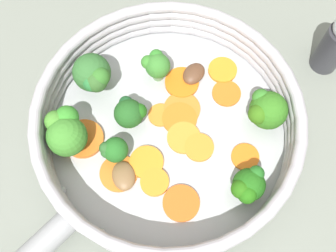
{
  "coord_description": "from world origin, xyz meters",
  "views": [
    {
      "loc": [
        -0.03,
        -0.17,
        0.44
      ],
      "look_at": [
        0.0,
        0.0,
        0.03
      ],
      "focal_mm": 42.0,
      "sensor_mm": 36.0,
      "label": 1
    }
  ],
  "objects_px": {
    "broccoli_floret_4": "(93,75)",
    "carrot_slice_7": "(182,83)",
    "broccoli_floret_6": "(267,110)",
    "carrot_slice_0": "(180,119)",
    "salt_shaker": "(336,43)",
    "carrot_slice_2": "(199,147)",
    "carrot_slice_12": "(184,138)",
    "carrot_slice_5": "(245,157)",
    "broccoli_floret_5": "(66,129)",
    "carrot_slice_3": "(160,115)",
    "carrot_slice_8": "(222,70)",
    "carrot_slice_13": "(178,204)",
    "skillet": "(168,133)",
    "broccoli_floret_1": "(248,186)",
    "carrot_slice_6": "(226,93)",
    "carrot_slice_11": "(147,162)",
    "broccoli_floret_2": "(130,113)",
    "carrot_slice_4": "(119,173)",
    "broccoli_floret_0": "(114,150)",
    "mushroom_piece_0": "(124,176)",
    "carrot_slice_1": "(84,139)",
    "carrot_slice_9": "(182,109)",
    "mushroom_piece_1": "(194,74)",
    "carrot_slice_10": "(155,182)",
    "broccoli_floret_3": "(156,65)"
  },
  "relations": [
    {
      "from": "skillet",
      "to": "carrot_slice_5",
      "type": "relative_size",
      "value": 8.87
    },
    {
      "from": "carrot_slice_8",
      "to": "broccoli_floret_3",
      "type": "distance_m",
      "value": 0.09
    },
    {
      "from": "carrot_slice_1",
      "to": "broccoli_floret_2",
      "type": "distance_m",
      "value": 0.06
    },
    {
      "from": "carrot_slice_11",
      "to": "mushroom_piece_0",
      "type": "bearing_deg",
      "value": -155.94
    },
    {
      "from": "carrot_slice_1",
      "to": "mushroom_piece_0",
      "type": "height_order",
      "value": "mushroom_piece_0"
    },
    {
      "from": "carrot_slice_7",
      "to": "carrot_slice_8",
      "type": "distance_m",
      "value": 0.05
    },
    {
      "from": "broccoli_floret_0",
      "to": "broccoli_floret_1",
      "type": "bearing_deg",
      "value": -25.2
    },
    {
      "from": "carrot_slice_0",
      "to": "salt_shaker",
      "type": "height_order",
      "value": "salt_shaker"
    },
    {
      "from": "carrot_slice_1",
      "to": "carrot_slice_11",
      "type": "height_order",
      "value": "same"
    },
    {
      "from": "carrot_slice_12",
      "to": "carrot_slice_1",
      "type": "bearing_deg",
      "value": 171.22
    },
    {
      "from": "carrot_slice_7",
      "to": "carrot_slice_11",
      "type": "distance_m",
      "value": 0.11
    },
    {
      "from": "carrot_slice_11",
      "to": "broccoli_floret_2",
      "type": "bearing_deg",
      "value": 100.64
    },
    {
      "from": "carrot_slice_10",
      "to": "broccoli_floret_3",
      "type": "xyz_separation_m",
      "value": [
        0.02,
        0.13,
        0.02
      ]
    },
    {
      "from": "carrot_slice_3",
      "to": "carrot_slice_13",
      "type": "bearing_deg",
      "value": -89.06
    },
    {
      "from": "carrot_slice_6",
      "to": "broccoli_floret_6",
      "type": "xyz_separation_m",
      "value": [
        0.03,
        -0.04,
        0.03
      ]
    },
    {
      "from": "carrot_slice_0",
      "to": "skillet",
      "type": "bearing_deg",
      "value": -142.54
    },
    {
      "from": "carrot_slice_11",
      "to": "carrot_slice_3",
      "type": "bearing_deg",
      "value": 65.86
    },
    {
      "from": "carrot_slice_8",
      "to": "broccoli_floret_0",
      "type": "height_order",
      "value": "broccoli_floret_0"
    },
    {
      "from": "carrot_slice_8",
      "to": "carrot_slice_11",
      "type": "distance_m",
      "value": 0.15
    },
    {
      "from": "carrot_slice_2",
      "to": "carrot_slice_12",
      "type": "distance_m",
      "value": 0.02
    },
    {
      "from": "carrot_slice_2",
      "to": "broccoli_floret_1",
      "type": "height_order",
      "value": "broccoli_floret_1"
    },
    {
      "from": "carrot_slice_9",
      "to": "carrot_slice_13",
      "type": "xyz_separation_m",
      "value": [
        -0.02,
        -0.11,
        0.0
      ]
    },
    {
      "from": "carrot_slice_4",
      "to": "broccoli_floret_0",
      "type": "xyz_separation_m",
      "value": [
        -0.0,
        0.02,
        0.02
      ]
    },
    {
      "from": "carrot_slice_8",
      "to": "broccoli_floret_4",
      "type": "relative_size",
      "value": 0.64
    },
    {
      "from": "carrot_slice_1",
      "to": "broccoli_floret_0",
      "type": "bearing_deg",
      "value": -37.14
    },
    {
      "from": "skillet",
      "to": "carrot_slice_4",
      "type": "height_order",
      "value": "carrot_slice_4"
    },
    {
      "from": "mushroom_piece_0",
      "to": "carrot_slice_13",
      "type": "bearing_deg",
      "value": -36.27
    },
    {
      "from": "broccoli_floret_4",
      "to": "carrot_slice_7",
      "type": "bearing_deg",
      "value": -5.22
    },
    {
      "from": "salt_shaker",
      "to": "carrot_slice_1",
      "type": "bearing_deg",
      "value": -169.38
    },
    {
      "from": "carrot_slice_4",
      "to": "broccoli_floret_1",
      "type": "bearing_deg",
      "value": -17.58
    },
    {
      "from": "carrot_slice_3",
      "to": "carrot_slice_8",
      "type": "height_order",
      "value": "carrot_slice_8"
    },
    {
      "from": "carrot_slice_3",
      "to": "carrot_slice_8",
      "type": "distance_m",
      "value": 0.1
    },
    {
      "from": "broccoli_floret_4",
      "to": "salt_shaker",
      "type": "distance_m",
      "value": 0.29
    },
    {
      "from": "carrot_slice_7",
      "to": "carrot_slice_10",
      "type": "height_order",
      "value": "same"
    },
    {
      "from": "broccoli_floret_2",
      "to": "broccoli_floret_5",
      "type": "distance_m",
      "value": 0.07
    },
    {
      "from": "carrot_slice_7",
      "to": "carrot_slice_1",
      "type": "bearing_deg",
      "value": -156.85
    },
    {
      "from": "broccoli_floret_6",
      "to": "broccoli_floret_5",
      "type": "bearing_deg",
      "value": 176.56
    },
    {
      "from": "carrot_slice_5",
      "to": "broccoli_floret_5",
      "type": "distance_m",
      "value": 0.2
    },
    {
      "from": "carrot_slice_13",
      "to": "broccoli_floret_1",
      "type": "height_order",
      "value": "broccoli_floret_1"
    },
    {
      "from": "carrot_slice_5",
      "to": "carrot_slice_10",
      "type": "bearing_deg",
      "value": -173.5
    },
    {
      "from": "carrot_slice_6",
      "to": "carrot_slice_11",
      "type": "height_order",
      "value": "carrot_slice_11"
    },
    {
      "from": "carrot_slice_3",
      "to": "mushroom_piece_1",
      "type": "xyz_separation_m",
      "value": [
        0.05,
        0.05,
        0.01
      ]
    },
    {
      "from": "carrot_slice_1",
      "to": "carrot_slice_4",
      "type": "xyz_separation_m",
      "value": [
        0.04,
        -0.05,
        -0.0
      ]
    },
    {
      "from": "carrot_slice_4",
      "to": "mushroom_piece_1",
      "type": "distance_m",
      "value": 0.15
    },
    {
      "from": "broccoli_floret_5",
      "to": "carrot_slice_7",
      "type": "bearing_deg",
      "value": 20.1
    },
    {
      "from": "carrot_slice_5",
      "to": "carrot_slice_12",
      "type": "distance_m",
      "value": 0.07
    },
    {
      "from": "broccoli_floret_4",
      "to": "broccoli_floret_6",
      "type": "bearing_deg",
      "value": -21.6
    },
    {
      "from": "skillet",
      "to": "broccoli_floret_4",
      "type": "height_order",
      "value": "broccoli_floret_4"
    },
    {
      "from": "carrot_slice_5",
      "to": "salt_shaker",
      "type": "xyz_separation_m",
      "value": [
        0.13,
        0.11,
        0.03
      ]
    },
    {
      "from": "carrot_slice_11",
      "to": "salt_shaker",
      "type": "bearing_deg",
      "value": 22.0
    }
  ]
}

